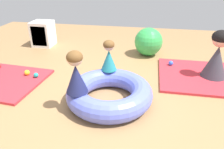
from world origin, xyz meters
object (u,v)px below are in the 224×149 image
at_px(inflatable_cushion, 109,93).
at_px(play_ball_yellow, 27,73).
at_px(child_in_navy, 76,73).
at_px(adult_seated, 217,55).
at_px(storage_cube, 43,34).
at_px(child_in_teal, 109,56).
at_px(play_ball_teal, 36,75).
at_px(play_ball_blue, 171,63).
at_px(exercise_ball_large, 148,42).

bearing_deg(inflatable_cushion, play_ball_yellow, 162.32).
distance_m(child_in_navy, adult_seated, 2.29).
bearing_deg(storage_cube, child_in_navy, -55.14).
xyz_separation_m(child_in_teal, storage_cube, (-1.87, 1.60, -0.22)).
bearing_deg(child_in_navy, play_ball_teal, 131.30).
height_order(play_ball_blue, exercise_ball_large, exercise_ball_large).
bearing_deg(adult_seated, inflatable_cushion, -19.80).
distance_m(child_in_teal, play_ball_yellow, 1.47).
distance_m(adult_seated, play_ball_teal, 2.94).
bearing_deg(play_ball_blue, inflatable_cushion, -124.33).
height_order(child_in_teal, play_ball_teal, child_in_teal).
relative_size(child_in_teal, adult_seated, 0.59).
relative_size(inflatable_cushion, adult_seated, 1.51).
bearing_deg(exercise_ball_large, play_ball_yellow, -144.47).
xyz_separation_m(inflatable_cushion, play_ball_blue, (0.90, 1.31, -0.06)).
height_order(play_ball_teal, storage_cube, storage_cube).
bearing_deg(child_in_teal, exercise_ball_large, -56.89).
distance_m(play_ball_yellow, play_ball_blue, 2.53).
relative_size(child_in_navy, play_ball_yellow, 5.99).
distance_m(child_in_teal, play_ball_blue, 1.39).
bearing_deg(adult_seated, child_in_teal, -33.56).
bearing_deg(play_ball_blue, storage_cube, 165.81).
bearing_deg(storage_cube, inflatable_cushion, -46.13).
xyz_separation_m(play_ball_blue, exercise_ball_large, (-0.44, 0.56, 0.20)).
height_order(adult_seated, exercise_ball_large, adult_seated).
xyz_separation_m(adult_seated, play_ball_blue, (-0.66, 0.32, -0.33)).
distance_m(inflatable_cushion, child_in_navy, 0.60).
bearing_deg(inflatable_cushion, play_ball_blue, 55.67).
relative_size(child_in_navy, play_ball_teal, 6.71).
xyz_separation_m(child_in_navy, play_ball_blue, (1.25, 1.58, -0.46)).
distance_m(play_ball_yellow, exercise_ball_large, 2.41).
bearing_deg(play_ball_blue, play_ball_yellow, -160.72).
relative_size(child_in_teal, child_in_navy, 0.85).
relative_size(inflatable_cushion, child_in_teal, 2.56).
xyz_separation_m(inflatable_cushion, play_ball_yellow, (-1.49, 0.48, -0.06)).
relative_size(play_ball_blue, play_ball_teal, 1.09).
distance_m(inflatable_cushion, play_ball_yellow, 1.57).
distance_m(play_ball_blue, exercise_ball_large, 0.74).
height_order(child_in_teal, child_in_navy, child_in_navy).
height_order(inflatable_cushion, adult_seated, adult_seated).
height_order(inflatable_cushion, play_ball_teal, inflatable_cushion).
height_order(play_ball_yellow, exercise_ball_large, exercise_ball_large).
xyz_separation_m(play_ball_teal, exercise_ball_large, (1.76, 1.45, 0.21)).
bearing_deg(child_in_navy, play_ball_yellow, 134.17).
bearing_deg(play_ball_blue, child_in_teal, -138.24).
height_order(adult_seated, play_ball_blue, adult_seated).
relative_size(inflatable_cushion, play_ball_yellow, 13.08).
bearing_deg(play_ball_teal, play_ball_blue, 21.94).
height_order(child_in_navy, play_ball_yellow, child_in_navy).
distance_m(child_in_teal, storage_cube, 2.47).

